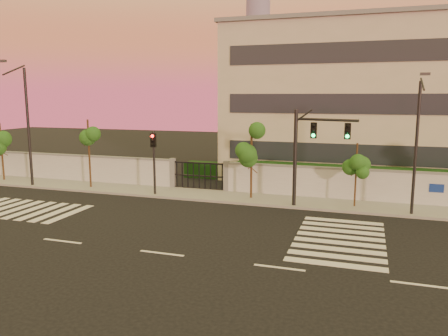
{
  "coord_description": "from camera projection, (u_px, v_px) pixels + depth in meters",
  "views": [
    {
      "loc": [
        7.93,
        -15.83,
        6.54
      ],
      "look_at": [
        0.79,
        6.0,
        2.74
      ],
      "focal_mm": 35.0,
      "sensor_mm": 36.0,
      "label": 1
    }
  ],
  "objects": [
    {
      "name": "traffic_signal_main",
      "position": [
        308.0,
        147.0,
        25.08
      ],
      "size": [
        3.6,
        1.17,
        5.78
      ],
      "rotation": [
        0.0,
        0.0,
        -0.3
      ],
      "color": "black",
      "rests_on": "ground"
    },
    {
      "name": "street_tree_e",
      "position": [
        357.0,
        161.0,
        25.22
      ],
      "size": [
        1.33,
        1.06,
        3.87
      ],
      "color": "#382314",
      "rests_on": "ground"
    },
    {
      "name": "road_markings",
      "position": [
        167.0,
        225.0,
        22.35
      ],
      "size": [
        57.0,
        7.62,
        0.02
      ],
      "color": "silver",
      "rests_on": "ground"
    },
    {
      "name": "ground",
      "position": [
        162.0,
        253.0,
        18.34
      ],
      "size": [
        120.0,
        120.0,
        0.0
      ],
      "primitive_type": "plane",
      "color": "black",
      "rests_on": "ground"
    },
    {
      "name": "sidewalk",
      "position": [
        234.0,
        197.0,
        28.17
      ],
      "size": [
        60.0,
        3.0,
        0.15
      ],
      "primitive_type": "cube",
      "color": "gray",
      "rests_on": "ground"
    },
    {
      "name": "streetlight_west",
      "position": [
        26.0,
        121.0,
        30.85
      ],
      "size": [
        0.53,
        2.14,
        8.89
      ],
      "color": "black",
      "rests_on": "ground"
    },
    {
      "name": "traffic_signal_secondary",
      "position": [
        154.0,
        155.0,
        28.41
      ],
      "size": [
        0.33,
        0.33,
        4.28
      ],
      "rotation": [
        0.0,
        0.0,
        0.34
      ],
      "color": "black",
      "rests_on": "ground"
    },
    {
      "name": "street_tree_b",
      "position": [
        1.0,
        139.0,
        33.21
      ],
      "size": [
        1.59,
        1.27,
        4.53
      ],
      "color": "#382314",
      "rests_on": "ground"
    },
    {
      "name": "distant_skyscraper",
      "position": [
        258.0,
        12.0,
        290.7
      ],
      "size": [
        16.0,
        16.0,
        118.0
      ],
      "color": "slate",
      "rests_on": "ground"
    },
    {
      "name": "hedge_row",
      "position": [
        266.0,
        176.0,
        31.67
      ],
      "size": [
        41.0,
        4.25,
        1.8
      ],
      "color": "black",
      "rests_on": "ground"
    },
    {
      "name": "perimeter_wall",
      "position": [
        242.0,
        178.0,
        29.39
      ],
      "size": [
        60.0,
        0.36,
        2.2
      ],
      "color": "#ADB0B5",
      "rests_on": "ground"
    },
    {
      "name": "street_tree_c",
      "position": [
        89.0,
        138.0,
        30.49
      ],
      "size": [
        1.64,
        1.31,
        4.93
      ],
      "color": "#382314",
      "rests_on": "ground"
    },
    {
      "name": "streetlight_east",
      "position": [
        417.0,
        142.0,
        23.18
      ],
      "size": [
        0.46,
        1.85,
        7.67
      ],
      "color": "black",
      "rests_on": "ground"
    },
    {
      "name": "street_tree_d",
      "position": [
        252.0,
        144.0,
        27.24
      ],
      "size": [
        1.65,
        1.31,
        4.83
      ],
      "color": "#382314",
      "rests_on": "ground"
    },
    {
      "name": "institutional_building",
      "position": [
        382.0,
        101.0,
        35.19
      ],
      "size": [
        24.4,
        12.4,
        12.25
      ],
      "color": "#B7B19A",
      "rests_on": "ground"
    }
  ]
}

